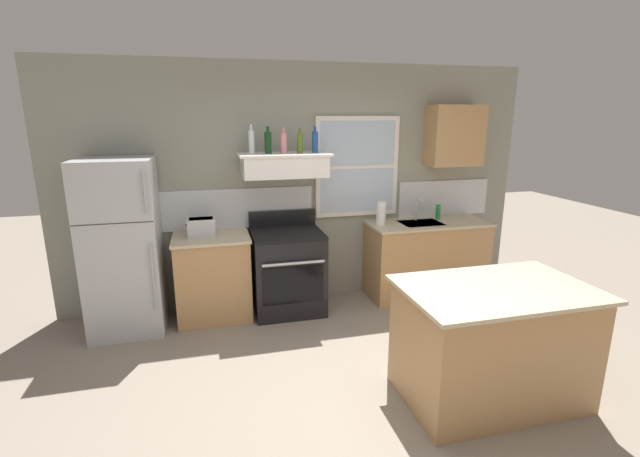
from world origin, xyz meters
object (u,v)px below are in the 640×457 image
bottle_olive_oil_square (300,143)px  toaster (201,227)px  bottle_blue_liqueur (315,142)px  dish_soap_bottle (438,212)px  bottle_clear_tall (251,141)px  bottle_dark_green_wine (268,142)px  stove_range (288,271)px  paper_towel_roll (381,213)px  refrigerator (123,247)px  kitchen_island (491,343)px  bottle_rose_pink (284,143)px

bottle_olive_oil_square → toaster: bearing=179.5°
bottle_blue_liqueur → dish_soap_bottle: 1.77m
bottle_clear_tall → bottle_dark_green_wine: (0.16, -0.05, -0.01)m
stove_range → paper_towel_roll: paper_towel_roll is taller
bottle_olive_oil_square → paper_towel_roll: bearing=-0.4°
stove_range → toaster: bearing=176.7°
bottle_clear_tall → bottle_blue_liqueur: size_ratio=1.07×
stove_range → bottle_olive_oil_square: size_ratio=4.14×
refrigerator → toaster: size_ratio=5.86×
bottle_olive_oil_square → dish_soap_bottle: (1.72, 0.09, -0.86)m
refrigerator → bottle_blue_liqueur: 2.22m
paper_towel_roll → kitchen_island: paper_towel_roll is taller
refrigerator → bottle_dark_green_wine: 1.79m
dish_soap_bottle → bottle_dark_green_wine: bearing=-178.5°
bottle_blue_liqueur → kitchen_island: bottle_blue_liqueur is taller
kitchen_island → refrigerator: bearing=146.1°
bottle_blue_liqueur → kitchen_island: bearing=-66.6°
toaster → paper_towel_roll: size_ratio=1.10×
stove_range → kitchen_island: size_ratio=0.78×
paper_towel_roll → stove_range: bearing=-178.1°
stove_range → bottle_clear_tall: 1.45m
bottle_blue_liqueur → paper_towel_roll: (0.76, -0.04, -0.82)m
toaster → kitchen_island: bearing=-43.6°
bottle_blue_liqueur → toaster: bearing=-178.6°
toaster → bottle_blue_liqueur: size_ratio=1.07×
bottle_clear_tall → kitchen_island: bearing=-53.4°
stove_range → paper_towel_roll: (1.10, 0.04, 0.58)m
bottle_rose_pink → bottle_olive_oil_square: bearing=-8.2°
stove_range → bottle_rose_pink: 1.39m
stove_range → bottle_blue_liqueur: bottle_blue_liqueur is taller
bottle_dark_green_wine → bottle_blue_liqueur: bearing=-0.2°
bottle_blue_liqueur → dish_soap_bottle: bearing=2.1°
stove_range → bottle_dark_green_wine: bearing=153.5°
paper_towel_roll → kitchen_island: bearing=-86.7°
refrigerator → toaster: 0.78m
bottle_rose_pink → bottle_blue_liqueur: 0.34m
refrigerator → stove_range: refrigerator is taller
bottle_rose_pink → kitchen_island: (1.22, -2.02, -1.40)m
bottle_blue_liqueur → bottle_clear_tall: bearing=175.6°
refrigerator → dish_soap_bottle: 3.54m
bottle_rose_pink → bottle_blue_liqueur: size_ratio=0.96×
stove_range → kitchen_island: (1.22, -1.95, -0.01)m
bottle_clear_tall → paper_towel_roll: 1.66m
bottle_dark_green_wine → bottle_olive_oil_square: bearing=-6.8°
refrigerator → bottle_clear_tall: bottle_clear_tall is taller
stove_range → dish_soap_bottle: 1.96m
bottle_olive_oil_square → bottle_blue_liqueur: size_ratio=0.95×
dish_soap_bottle → bottle_clear_tall: bearing=-179.9°
bottle_dark_green_wine → bottle_rose_pink: size_ratio=1.05×
bottle_clear_tall → paper_towel_roll: bearing=-3.8°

